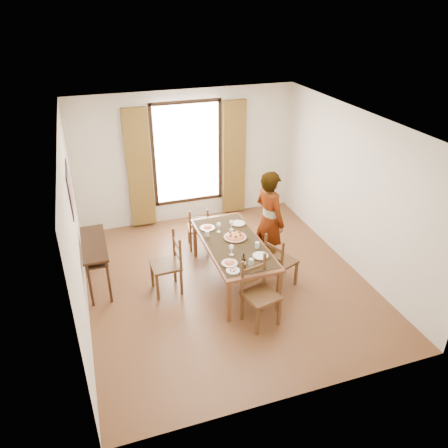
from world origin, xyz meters
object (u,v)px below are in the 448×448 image
object	(u,v)px
man	(269,221)
console_table	(94,249)
dining_table	(233,245)
pasta_platter	(235,235)

from	to	relation	value
man	console_table	bearing A→B (deg)	66.34
dining_table	man	bearing A→B (deg)	19.73
dining_table	pasta_platter	xyz separation A→B (m)	(0.07, 0.11, 0.11)
console_table	man	size ratio (longest dim) A/B	0.68
console_table	pasta_platter	bearing A→B (deg)	-12.84
dining_table	pasta_platter	distance (m)	0.17
man	pasta_platter	xyz separation A→B (m)	(-0.67, -0.16, -0.08)
dining_table	console_table	bearing A→B (deg)	164.02
console_table	dining_table	bearing A→B (deg)	-15.98
man	pasta_platter	distance (m)	0.69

